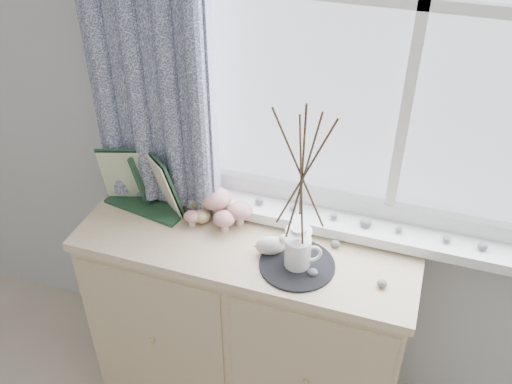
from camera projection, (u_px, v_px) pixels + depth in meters
sideboard at (248, 322)px, 2.24m from camera, size 1.20×0.45×0.85m
botanical_book at (138, 185)px, 2.04m from camera, size 0.38×0.19×0.25m
toadstool_cluster at (221, 207)px, 2.04m from camera, size 0.24×0.17×0.11m
wooden_eggs at (201, 209)px, 2.08m from camera, size 0.10×0.12×0.08m
songbird_figurine at (271, 244)px, 1.91m from camera, size 0.16×0.11×0.07m
crocheted_doily at (297, 265)px, 1.88m from camera, size 0.25×0.25×0.01m
twig_pitcher at (302, 171)px, 1.66m from camera, size 0.31×0.31×0.65m
sideboard_pebbles at (333, 256)px, 1.90m from camera, size 0.33×0.23×0.02m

